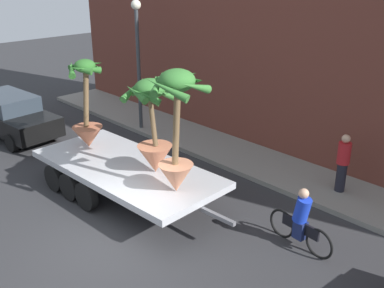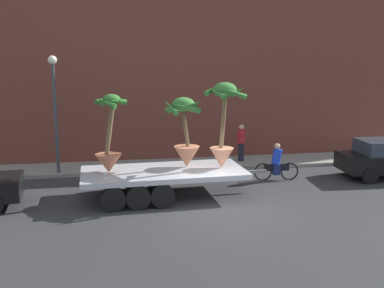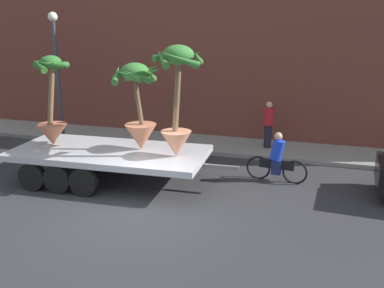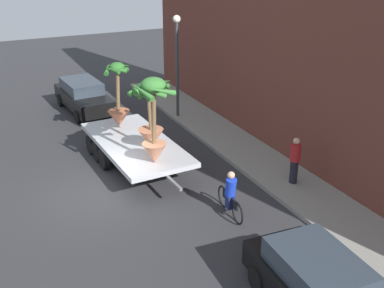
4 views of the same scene
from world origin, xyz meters
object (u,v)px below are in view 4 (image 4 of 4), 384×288
(potted_palm_middle, at_px, (154,120))
(flatbed_trailer, at_px, (133,144))
(parked_car, at_px, (320,288))
(pedestrian_near_gate, at_px, (295,160))
(street_lamp, at_px, (177,53))
(potted_palm_front, at_px, (150,116))
(cyclist, at_px, (230,195))
(trailing_car, at_px, (83,96))
(potted_palm_rear, at_px, (118,100))

(potted_palm_middle, bearing_deg, flatbed_trailer, 179.78)
(parked_car, height_order, pedestrian_near_gate, pedestrian_near_gate)
(street_lamp, bearing_deg, potted_palm_front, -33.99)
(cyclist, bearing_deg, trailing_car, -171.77)
(potted_palm_rear, distance_m, potted_palm_front, 2.70)
(potted_palm_middle, bearing_deg, parked_car, 8.13)
(potted_palm_rear, bearing_deg, trailing_car, -177.41)
(flatbed_trailer, bearing_deg, trailing_car, -178.03)
(potted_palm_front, bearing_deg, cyclist, 16.04)
(trailing_car, distance_m, pedestrian_near_gate, 12.18)
(pedestrian_near_gate, xyz_separation_m, street_lamp, (-8.15, -0.82, 2.19))
(pedestrian_near_gate, bearing_deg, potted_palm_rear, -143.35)
(flatbed_trailer, distance_m, parked_car, 9.84)
(flatbed_trailer, relative_size, potted_palm_front, 2.67)
(potted_palm_front, distance_m, pedestrian_near_gate, 5.39)
(trailing_car, height_order, street_lamp, street_lamp)
(flatbed_trailer, relative_size, potted_palm_rear, 2.50)
(potted_palm_front, bearing_deg, parked_car, 4.56)
(cyclist, xyz_separation_m, pedestrian_near_gate, (-0.64, 2.96, 0.37))
(street_lamp, bearing_deg, cyclist, -13.71)
(parked_car, distance_m, trailing_car, 16.72)
(cyclist, bearing_deg, potted_palm_rear, -167.37)
(potted_palm_rear, relative_size, potted_palm_front, 1.07)
(flatbed_trailer, height_order, potted_palm_middle, potted_palm_middle)
(trailing_car, bearing_deg, pedestrian_near_gate, 22.58)
(potted_palm_front, height_order, cyclist, potted_palm_front)
(potted_palm_front, xyz_separation_m, pedestrian_near_gate, (3.29, 4.09, -1.21))
(parked_car, relative_size, trailing_car, 0.93)
(potted_palm_middle, height_order, parked_car, potted_palm_middle)
(potted_palm_middle, bearing_deg, potted_palm_rear, 179.84)
(potted_palm_front, distance_m, parked_car, 8.86)
(potted_palm_middle, bearing_deg, trailing_car, -178.59)
(cyclist, xyz_separation_m, street_lamp, (-8.78, 2.14, 2.56))
(potted_palm_middle, height_order, trailing_car, potted_palm_middle)
(flatbed_trailer, bearing_deg, pedestrian_near_gate, 45.52)
(cyclist, bearing_deg, flatbed_trailer, -163.48)
(potted_palm_middle, height_order, potted_palm_front, potted_palm_middle)
(parked_car, bearing_deg, cyclist, 174.83)
(flatbed_trailer, height_order, pedestrian_near_gate, pedestrian_near_gate)
(parked_car, distance_m, pedestrian_near_gate, 6.40)
(potted_palm_rear, height_order, trailing_car, potted_palm_rear)
(potted_palm_front, xyz_separation_m, cyclist, (3.93, 1.13, -1.59))
(cyclist, height_order, parked_car, parked_car)
(potted_palm_rear, bearing_deg, street_lamp, 121.04)
(potted_palm_front, distance_m, trailing_car, 8.10)
(parked_car, xyz_separation_m, trailing_car, (-16.67, -1.29, 0.00))
(cyclist, distance_m, trailing_car, 12.01)
(potted_palm_front, relative_size, pedestrian_near_gate, 1.49)
(flatbed_trailer, distance_m, street_lamp, 5.79)
(potted_palm_middle, xyz_separation_m, cyclist, (2.61, 1.49, -1.91))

